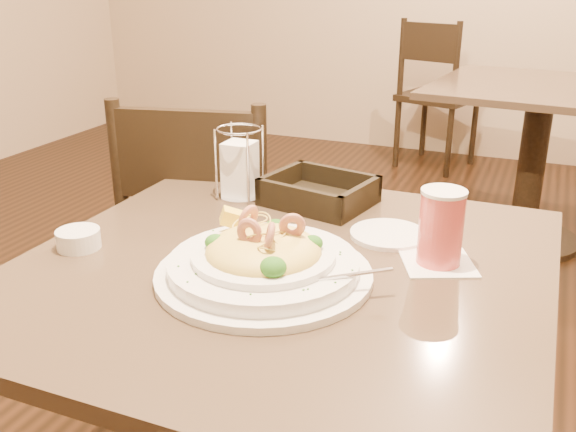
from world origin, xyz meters
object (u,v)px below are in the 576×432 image
at_px(background_table, 536,137).
at_px(side_plate, 388,234).
at_px(dining_chair_near, 208,247).
at_px(bread_basket, 319,194).
at_px(napkin_caddy, 240,168).
at_px(dining_chair_far, 436,90).
at_px(main_table, 284,374).
at_px(pasta_bowl, 264,260).
at_px(drink_glass, 441,228).
at_px(butter_ramekin, 78,239).

distance_m(background_table, side_plate, 1.92).
relative_size(dining_chair_near, bread_basket, 3.75).
bearing_deg(napkin_caddy, bread_basket, 8.64).
relative_size(dining_chair_far, bread_basket, 3.75).
bearing_deg(dining_chair_far, main_table, 111.62).
distance_m(pasta_bowl, drink_glass, 0.31).
relative_size(dining_chair_far, pasta_bowl, 2.36).
distance_m(bread_basket, side_plate, 0.22).
xyz_separation_m(dining_chair_near, butter_ramekin, (0.06, -0.56, 0.26)).
distance_m(dining_chair_near, pasta_bowl, 0.74).
xyz_separation_m(bread_basket, side_plate, (0.19, -0.12, -0.02)).
bearing_deg(dining_chair_near, bread_basket, 143.61).
bearing_deg(main_table, pasta_bowl, -95.64).
bearing_deg(pasta_bowl, dining_chair_far, 95.01).
bearing_deg(side_plate, dining_chair_far, 98.31).
height_order(background_table, dining_chair_near, dining_chair_near).
xyz_separation_m(pasta_bowl, drink_glass, (0.26, 0.17, 0.03)).
xyz_separation_m(main_table, side_plate, (0.14, 0.18, 0.24)).
bearing_deg(background_table, drink_glass, -92.86).
bearing_deg(dining_chair_near, dining_chair_far, -105.62).
bearing_deg(side_plate, napkin_caddy, 165.38).
distance_m(dining_chair_far, butter_ramekin, 3.21).
bearing_deg(background_table, napkin_caddy, -107.67).
height_order(background_table, dining_chair_far, dining_chair_far).
bearing_deg(bread_basket, napkin_caddy, -171.36).
relative_size(background_table, butter_ramekin, 12.41).
relative_size(background_table, side_plate, 6.73).
relative_size(main_table, dining_chair_far, 0.97).
height_order(main_table, napkin_caddy, napkin_caddy).
bearing_deg(butter_ramekin, bread_basket, 50.04).
bearing_deg(background_table, dining_chair_near, -115.97).
bearing_deg(bread_basket, butter_ramekin, -129.96).
distance_m(pasta_bowl, napkin_caddy, 0.41).
distance_m(main_table, side_plate, 0.33).
relative_size(dining_chair_near, napkin_caddy, 5.80).
bearing_deg(drink_glass, background_table, 87.14).
relative_size(main_table, background_table, 0.90).
bearing_deg(main_table, butter_ramekin, -166.71).
height_order(background_table, bread_basket, bread_basket).
height_order(main_table, dining_chair_near, dining_chair_near).
height_order(dining_chair_near, pasta_bowl, dining_chair_near).
bearing_deg(butter_ramekin, napkin_caddy, 67.49).
height_order(dining_chair_near, drink_glass, dining_chair_near).
relative_size(bread_basket, side_plate, 1.68).
relative_size(main_table, side_plate, 6.08).
bearing_deg(napkin_caddy, dining_chair_near, 136.41).
distance_m(background_table, napkin_caddy, 1.91).
relative_size(main_table, drink_glass, 5.69).
xyz_separation_m(dining_chair_near, side_plate, (0.57, -0.29, 0.25)).
height_order(drink_glass, bread_basket, drink_glass).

